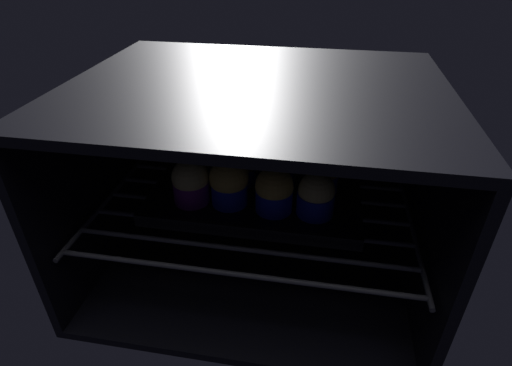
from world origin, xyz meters
TOP-DOWN VIEW (x-y plane):
  - oven_cavity at (0.00, 26.25)cm, footprint 59.00×47.00cm
  - oven_rack at (0.00, 22.00)cm, footprint 54.80×42.00cm
  - baking_tray at (0.00, 21.59)cm, footprint 36.82×22.16cm
  - muffin_row0_col0 at (-10.67, 17.70)cm, footprint 6.39×6.39cm
  - muffin_row0_col1 at (-4.07, 18.20)cm, footprint 6.70×6.70cm
  - muffin_row0_col2 at (3.78, 17.53)cm, footprint 6.43×6.43cm
  - muffin_row0_col3 at (10.66, 17.69)cm, footprint 6.25×6.25cm
  - muffin_row1_col0 at (-10.95, 25.15)cm, footprint 6.25×6.25cm
  - muffin_row1_col1 at (-3.84, 25.35)cm, footprint 6.85×6.85cm
  - muffin_row1_col2 at (3.62, 24.99)cm, footprint 6.25×6.25cm
  - muffin_row1_col3 at (11.28, 24.98)cm, footprint 6.56×6.56cm

SIDE VIEW (x-z plane):
  - oven_rack at x=0.00cm, z-range 13.20..14.00cm
  - baking_tray at x=0.00cm, z-range 13.60..15.80cm
  - oven_cavity at x=0.00cm, z-range -1.50..35.50cm
  - muffin_row0_col3 at x=10.66cm, z-range 14.91..22.48cm
  - muffin_row1_col0 at x=-10.95cm, z-range 14.79..22.59cm
  - muffin_row1_col2 at x=3.62cm, z-range 14.74..22.78cm
  - muffin_row0_col2 at x=3.78cm, z-range 15.00..22.95cm
  - muffin_row1_col3 at x=11.28cm, z-range 14.78..23.19cm
  - muffin_row1_col1 at x=-3.84cm, z-range 14.96..23.11cm
  - muffin_row0_col0 at x=-10.67cm, z-range 14.97..23.11cm
  - muffin_row0_col1 at x=-4.07cm, z-range 15.06..23.52cm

